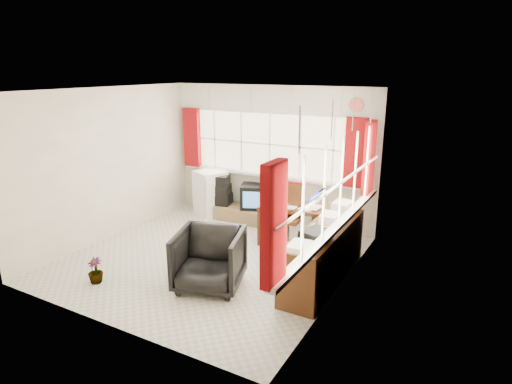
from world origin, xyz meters
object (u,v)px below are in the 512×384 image
credenza (324,253)px  mini_fridge (211,193)px  task_chair (290,213)px  tv_bench (238,213)px  desk_lamp (277,191)px  desk (296,223)px  office_chair (209,259)px  radiator (280,229)px  crt_tv (255,196)px

credenza → mini_fridge: size_ratio=2.28×
task_chair → tv_bench: task_chair is taller
credenza → desk_lamp: bearing=146.1°
desk → office_chair: bearing=-102.9°
radiator → tv_bench: 1.34m
credenza → crt_tv: bearing=140.6°
task_chair → crt_tv: task_chair is taller
desk → mini_fridge: size_ratio=1.40×
task_chair → office_chair: (-0.37, -1.72, -0.17)m
desk → task_chair: task_chair is taller
crt_tv → desk: bearing=-30.9°
radiator → mini_fridge: bearing=161.5°
office_chair → credenza: 1.54m
office_chair → mini_fridge: mini_fridge is taller
task_chair → crt_tv: 1.35m
radiator → desk_lamp: bearing=-82.2°
desk_lamp → credenza: 1.39m
radiator → mini_fridge: mini_fridge is taller
tv_bench → crt_tv: bearing=14.3°
office_chair → tv_bench: office_chair is taller
desk → office_chair: (-0.42, -1.84, 0.02)m
task_chair → mini_fridge: size_ratio=1.21×
credenza → crt_tv: (-1.95, 1.60, 0.08)m
desk_lamp → tv_bench: 1.66m
task_chair → crt_tv: size_ratio=1.70×
desk → radiator: size_ratio=2.31×
desk → desk_lamp: bearing=-140.4°
office_chair → credenza: size_ratio=0.43×
desk_lamp → radiator: desk_lamp is taller
task_chair → tv_bench: (-1.40, 0.72, -0.44)m
desk_lamp → mini_fridge: desk_lamp is taller
tv_bench → mini_fridge: mini_fridge is taller
desk_lamp → tv_bench: (-1.21, 0.80, -0.80)m
office_chair → tv_bench: size_ratio=0.61×
task_chair → office_chair: task_chair is taller
mini_fridge → task_chair: bearing=-19.0°
radiator → desk: bearing=6.4°
credenza → office_chair: bearing=-143.6°
office_chair → tv_bench: (-1.04, 2.43, -0.27)m
desk_lamp → mini_fridge: 2.02m
task_chair → office_chair: 1.76m
desk_lamp → credenza: bearing=-33.9°
radiator → credenza: 1.42m
office_chair → desk_lamp: bearing=65.9°
task_chair → radiator: task_chair is taller
desk_lamp → mini_fridge: size_ratio=0.44×
desk_lamp → credenza: desk_lamp is taller
desk → credenza: size_ratio=0.61×
desk → radiator: (-0.27, -0.03, -0.15)m
tv_bench → office_chair: bearing=-66.9°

